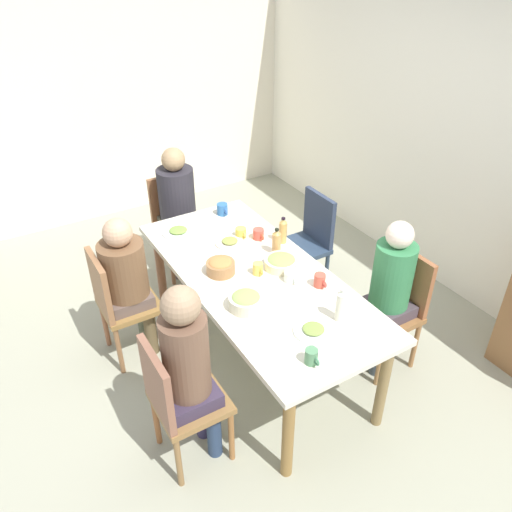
{
  "coord_description": "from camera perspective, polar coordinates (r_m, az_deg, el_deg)",
  "views": [
    {
      "loc": [
        2.43,
        -1.46,
        2.75
      ],
      "look_at": [
        0.0,
        0.0,
        0.9
      ],
      "focal_mm": 35.6,
      "sensor_mm": 36.0,
      "label": 1
    }
  ],
  "objects": [
    {
      "name": "person_2",
      "position": [
        3.67,
        -14.35,
        -2.16
      ],
      "size": [
        0.32,
        0.32,
        1.15
      ],
      "color": "#4F5541",
      "rests_on": "ground_plane"
    },
    {
      "name": "bowl_1",
      "position": [
        3.15,
        -1.14,
        -5.07
      ],
      "size": [
        0.22,
        0.22,
        0.1
      ],
      "color": "beige",
      "rests_on": "dining_table"
    },
    {
      "name": "dining_table",
      "position": [
        3.52,
        0.0,
        -3.12
      ],
      "size": [
        2.09,
        0.91,
        0.75
      ],
      "color": "beige",
      "rests_on": "ground_plane"
    },
    {
      "name": "cup_3",
      "position": [
        4.19,
        -3.79,
        5.26
      ],
      "size": [
        0.13,
        0.09,
        0.09
      ],
      "color": "#2D62A3",
      "rests_on": "dining_table"
    },
    {
      "name": "chair_1",
      "position": [
        3.01,
        -8.89,
        -15.56
      ],
      "size": [
        0.4,
        0.4,
        0.9
      ],
      "color": "olive",
      "rests_on": "ground_plane"
    },
    {
      "name": "wall_left",
      "position": [
        5.69,
        -15.77,
        17.13
      ],
      "size": [
        0.12,
        4.11,
        2.6
      ],
      "primitive_type": "cube",
      "color": "#EDE3CC",
      "rests_on": "ground_plane"
    },
    {
      "name": "bowl_0",
      "position": [
        3.53,
        2.85,
        -0.69
      ],
      "size": [
        0.24,
        0.24,
        0.08
      ],
      "color": "beige",
      "rests_on": "dining_table"
    },
    {
      "name": "cup_6",
      "position": [
        3.36,
        7.19,
        -2.75
      ],
      "size": [
        0.11,
        0.08,
        0.09
      ],
      "color": "#C34E3C",
      "rests_on": "dining_table"
    },
    {
      "name": "cup_1",
      "position": [
        3.39,
        3.91,
        -2.32
      ],
      "size": [
        0.12,
        0.09,
        0.07
      ],
      "color": "white",
      "rests_on": "dining_table"
    },
    {
      "name": "chair_2",
      "position": [
        3.76,
        -15.27,
        -4.86
      ],
      "size": [
        0.4,
        0.4,
        0.9
      ],
      "color": "olive",
      "rests_on": "ground_plane"
    },
    {
      "name": "bottle_2",
      "position": [
        3.78,
        3.04,
        2.84
      ],
      "size": [
        0.06,
        0.06,
        0.21
      ],
      "color": "tan",
      "rests_on": "dining_table"
    },
    {
      "name": "wall_back",
      "position": [
        4.47,
        22.99,
        11.54
      ],
      "size": [
        5.86,
        0.12,
        2.6
      ],
      "primitive_type": "cube",
      "color": "white",
      "rests_on": "ground_plane"
    },
    {
      "name": "cup_4",
      "position": [
        3.88,
        -1.7,
        2.65
      ],
      "size": [
        0.12,
        0.08,
        0.07
      ],
      "color": "#E8CE4E",
      "rests_on": "dining_table"
    },
    {
      "name": "chair_0",
      "position": [
        4.36,
        5.9,
        2.0
      ],
      "size": [
        0.4,
        0.4,
        0.9
      ],
      "color": "#2A3B53",
      "rests_on": "ground_plane"
    },
    {
      "name": "chair_3",
      "position": [
        3.73,
        15.38,
        -5.18
      ],
      "size": [
        0.4,
        0.4,
        0.9
      ],
      "color": "brown",
      "rests_on": "ground_plane"
    },
    {
      "name": "cup_2",
      "position": [
        2.81,
        6.26,
        -11.17
      ],
      "size": [
        0.11,
        0.07,
        0.09
      ],
      "color": "#50835A",
      "rests_on": "dining_table"
    },
    {
      "name": "plate_0",
      "position": [
        3.98,
        -8.71,
        2.74
      ],
      "size": [
        0.25,
        0.25,
        0.04
      ],
      "color": "white",
      "rests_on": "dining_table"
    },
    {
      "name": "bottle_1",
      "position": [
        3.64,
        2.32,
        1.57
      ],
      "size": [
        0.06,
        0.06,
        0.2
      ],
      "color": "tan",
      "rests_on": "dining_table"
    },
    {
      "name": "bowl_2",
      "position": [
        3.47,
        -4.0,
        -1.17
      ],
      "size": [
        0.2,
        0.2,
        0.1
      ],
      "color": "#9A6A40",
      "rests_on": "dining_table"
    },
    {
      "name": "chair_4",
      "position": [
        4.69,
        -9.02,
        4.14
      ],
      "size": [
        0.4,
        0.4,
        0.9
      ],
      "color": "brown",
      "rests_on": "ground_plane"
    },
    {
      "name": "person_4",
      "position": [
        4.52,
        -8.8,
        6.11
      ],
      "size": [
        0.32,
        0.32,
        1.21
      ],
      "color": "#4F473C",
      "rests_on": "ground_plane"
    },
    {
      "name": "plate_2",
      "position": [
        3.8,
        -2.96,
        1.56
      ],
      "size": [
        0.22,
        0.22,
        0.04
      ],
      "color": "silver",
      "rests_on": "dining_table"
    },
    {
      "name": "bottle_0",
      "position": [
        3.07,
        9.5,
        -5.47
      ],
      "size": [
        0.06,
        0.06,
        0.23
      ],
      "color": "silver",
      "rests_on": "dining_table"
    },
    {
      "name": "plate_1",
      "position": [
        3.02,
        6.46,
        -8.3
      ],
      "size": [
        0.23,
        0.23,
        0.04
      ],
      "color": "white",
      "rests_on": "dining_table"
    },
    {
      "name": "cup_0",
      "position": [
        3.85,
        0.29,
        2.48
      ],
      "size": [
        0.12,
        0.08,
        0.08
      ],
      "color": "#D34E40",
      "rests_on": "dining_table"
    },
    {
      "name": "person_1",
      "position": [
        2.86,
        -7.58,
        -11.86
      ],
      "size": [
        0.3,
        0.3,
        1.26
      ],
      "color": "#2F2B4E",
      "rests_on": "ground_plane"
    },
    {
      "name": "person_3",
      "position": [
        3.57,
        14.77,
        -3.27
      ],
      "size": [
        0.3,
        0.3,
        1.19
      ],
      "color": "#38424A",
      "rests_on": "ground_plane"
    },
    {
      "name": "cup_5",
      "position": [
        3.45,
        0.19,
        -1.41
      ],
      "size": [
        0.11,
        0.07,
        0.09
      ],
      "color": "#DDC454",
      "rests_on": "dining_table"
    },
    {
      "name": "ground_plane",
      "position": [
        3.95,
        0.0,
        -11.03
      ],
      "size": [
        6.74,
        6.74,
        0.0
      ],
      "primitive_type": "plane",
      "color": "#9A9B85"
    }
  ]
}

